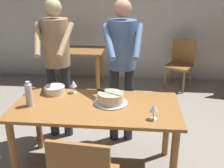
% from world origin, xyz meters
% --- Properties ---
extents(ground_plane, '(14.00, 14.00, 0.00)m').
position_xyz_m(ground_plane, '(0.00, 0.00, 0.00)').
color(ground_plane, gray).
extents(back_wall, '(10.00, 0.12, 2.70)m').
position_xyz_m(back_wall, '(0.00, 3.09, 1.35)').
color(back_wall, silver).
rests_on(back_wall, ground_plane).
extents(main_dining_table, '(1.64, 0.81, 0.75)m').
position_xyz_m(main_dining_table, '(0.00, 0.00, 0.64)').
color(main_dining_table, '#9E6633').
rests_on(main_dining_table, ground_plane).
extents(cake_on_platter, '(0.34, 0.34, 0.11)m').
position_xyz_m(cake_on_platter, '(0.14, 0.06, 0.80)').
color(cake_on_platter, silver).
rests_on(cake_on_platter, main_dining_table).
extents(cake_knife, '(0.25, 0.15, 0.02)m').
position_xyz_m(cake_knife, '(0.08, 0.09, 0.87)').
color(cake_knife, silver).
rests_on(cake_knife, cake_on_platter).
extents(plate_stack, '(0.22, 0.22, 0.08)m').
position_xyz_m(plate_stack, '(-0.49, 0.26, 0.79)').
color(plate_stack, white).
rests_on(plate_stack, main_dining_table).
extents(wine_glass_near, '(0.08, 0.08, 0.14)m').
position_xyz_m(wine_glass_near, '(-0.29, 0.30, 0.85)').
color(wine_glass_near, silver).
rests_on(wine_glass_near, main_dining_table).
extents(wine_glass_far, '(0.08, 0.08, 0.14)m').
position_xyz_m(wine_glass_far, '(0.55, -0.24, 0.85)').
color(wine_glass_far, silver).
rests_on(wine_glass_far, main_dining_table).
extents(water_bottle, '(0.07, 0.07, 0.25)m').
position_xyz_m(water_bottle, '(-0.64, -0.07, 0.86)').
color(water_bottle, silver).
rests_on(water_bottle, main_dining_table).
extents(person_cutting_cake, '(0.46, 0.57, 1.72)m').
position_xyz_m(person_cutting_cake, '(0.22, 0.62, 1.08)').
color(person_cutting_cake, '#2D2D38').
rests_on(person_cutting_cake, ground_plane).
extents(person_standing_beside, '(0.47, 0.56, 1.72)m').
position_xyz_m(person_standing_beside, '(-0.57, 0.65, 1.08)').
color(person_standing_beside, '#2D2D38').
rests_on(person_standing_beside, ground_plane).
extents(background_table, '(1.00, 0.70, 0.74)m').
position_xyz_m(background_table, '(-0.73, 2.39, 0.58)').
color(background_table, '#9E6633').
rests_on(background_table, ground_plane).
extents(background_chair_1, '(0.60, 0.60, 0.90)m').
position_xyz_m(background_chair_1, '(1.19, 2.58, 0.49)').
color(background_chair_1, '#9E6633').
rests_on(background_chair_1, ground_plane).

